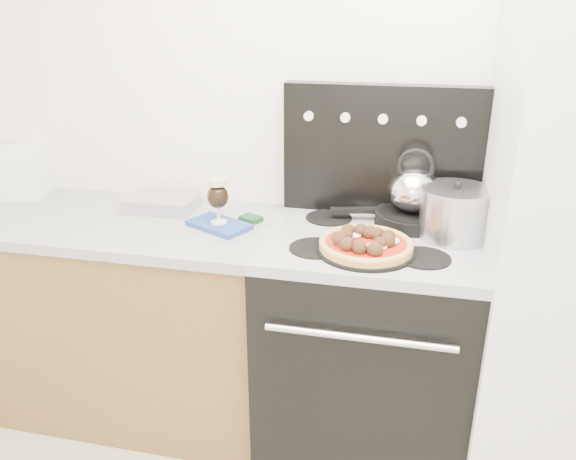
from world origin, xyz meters
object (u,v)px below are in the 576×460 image
(oven_mitt, at_px, (219,225))
(stock_pot, at_px, (454,214))
(pizza_pan, at_px, (366,250))
(toaster_oven, at_px, (7,172))
(skillet, at_px, (411,218))
(base_cabinet, at_px, (111,317))
(beer_glass, at_px, (218,201))
(pizza, at_px, (366,243))
(stove_body, at_px, (365,350))
(tea_kettle, at_px, (414,186))

(oven_mitt, relative_size, stock_pot, 0.98)
(oven_mitt, bearing_deg, pizza_pan, -14.50)
(toaster_oven, distance_m, pizza_pan, 1.66)
(skillet, relative_size, stock_pot, 1.13)
(base_cabinet, xyz_separation_m, skillet, (1.24, 0.13, 0.51))
(beer_glass, height_order, pizza, beer_glass)
(stove_body, xyz_separation_m, skillet, (0.13, 0.16, 0.50))
(toaster_oven, relative_size, tea_kettle, 1.58)
(stove_body, bearing_deg, beer_glass, 178.72)
(oven_mitt, xyz_separation_m, skillet, (0.71, 0.14, 0.03))
(skillet, distance_m, stock_pot, 0.19)
(oven_mitt, bearing_deg, toaster_oven, 169.92)
(toaster_oven, xyz_separation_m, tea_kettle, (1.77, -0.04, 0.07))
(tea_kettle, relative_size, stock_pot, 0.85)
(stove_body, relative_size, pizza, 2.81)
(toaster_oven, relative_size, oven_mitt, 1.37)
(base_cabinet, relative_size, pizza, 4.62)
(stove_body, xyz_separation_m, oven_mitt, (-0.58, 0.01, 0.47))
(tea_kettle, bearing_deg, oven_mitt, -174.12)
(toaster_oven, bearing_deg, oven_mitt, -27.37)
(beer_glass, distance_m, stock_pot, 0.86)
(toaster_oven, height_order, beer_glass, toaster_oven)
(base_cabinet, xyz_separation_m, stove_body, (1.10, -0.02, 0.01))
(base_cabinet, relative_size, stove_body, 1.65)
(pizza, relative_size, skillet, 1.15)
(oven_mitt, bearing_deg, skillet, 11.29)
(pizza_pan, height_order, tea_kettle, tea_kettle)
(toaster_oven, height_order, tea_kettle, tea_kettle)
(beer_glass, height_order, pizza_pan, beer_glass)
(pizza_pan, height_order, pizza, pizza)
(pizza, bearing_deg, base_cabinet, 171.68)
(stock_pot, bearing_deg, toaster_oven, 175.78)
(base_cabinet, bearing_deg, pizza_pan, -8.32)
(toaster_oven, bearing_deg, tea_kettle, -18.74)
(base_cabinet, distance_m, toaster_oven, 0.80)
(oven_mitt, xyz_separation_m, tea_kettle, (0.71, 0.14, 0.16))
(beer_glass, distance_m, skillet, 0.73)
(oven_mitt, xyz_separation_m, beer_glass, (0.00, 0.00, 0.10))
(skillet, bearing_deg, base_cabinet, -173.97)
(skillet, bearing_deg, oven_mitt, -168.71)
(base_cabinet, xyz_separation_m, oven_mitt, (0.52, -0.01, 0.48))
(pizza_pan, relative_size, pizza, 1.07)
(pizza, xyz_separation_m, stock_pot, (0.29, 0.19, 0.05))
(stove_body, bearing_deg, skillet, 49.76)
(pizza_pan, distance_m, pizza, 0.03)
(pizza_pan, xyz_separation_m, stock_pot, (0.29, 0.19, 0.08))
(base_cabinet, height_order, stove_body, stove_body)
(toaster_oven, xyz_separation_m, skillet, (1.77, -0.04, -0.06))
(beer_glass, bearing_deg, toaster_oven, 169.92)
(pizza, bearing_deg, stove_body, 85.45)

